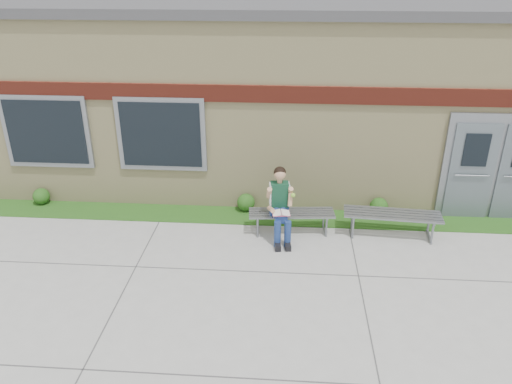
{
  "coord_description": "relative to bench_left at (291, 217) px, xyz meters",
  "views": [
    {
      "loc": [
        -0.28,
        -6.93,
        5.08
      ],
      "look_at": [
        -0.9,
        1.7,
        1.01
      ],
      "focal_mm": 35.0,
      "sensor_mm": 36.0,
      "label": 1
    }
  ],
  "objects": [
    {
      "name": "bench_left",
      "position": [
        0.0,
        0.0,
        0.0
      ],
      "size": [
        1.75,
        0.62,
        0.45
      ],
      "rotation": [
        0.0,
        0.0,
        0.09
      ],
      "color": "slate",
      "rests_on": "ground"
    },
    {
      "name": "grass_strip",
      "position": [
        0.2,
        0.6,
        -0.33
      ],
      "size": [
        16.0,
        0.8,
        0.02
      ],
      "primitive_type": "cube",
      "color": "#165418",
      "rests_on": "ground"
    },
    {
      "name": "shrub_east",
      "position": [
        1.88,
        0.85,
        -0.13
      ],
      "size": [
        0.39,
        0.39,
        0.39
      ],
      "primitive_type": "sphere",
      "color": "#165418",
      "rests_on": "grass_strip"
    },
    {
      "name": "school_building",
      "position": [
        0.2,
        3.99,
        1.76
      ],
      "size": [
        16.2,
        6.22,
        4.2
      ],
      "color": "beige",
      "rests_on": "ground"
    },
    {
      "name": "bench_right",
      "position": [
        2.0,
        0.0,
        0.04
      ],
      "size": [
        1.94,
        0.67,
        0.49
      ],
      "rotation": [
        0.0,
        0.0,
        -0.08
      ],
      "color": "slate",
      "rests_on": "ground"
    },
    {
      "name": "shrub_mid",
      "position": [
        -1.0,
        0.85,
        -0.13
      ],
      "size": [
        0.39,
        0.39,
        0.39
      ],
      "primitive_type": "sphere",
      "color": "#165418",
      "rests_on": "grass_strip"
    },
    {
      "name": "girl",
      "position": [
        -0.23,
        -0.22,
        0.39
      ],
      "size": [
        0.57,
        0.93,
        1.45
      ],
      "rotation": [
        0.0,
        0.0,
        0.12
      ],
      "color": "navy",
      "rests_on": "ground"
    },
    {
      "name": "ground",
      "position": [
        0.2,
        -2.0,
        -0.34
      ],
      "size": [
        80.0,
        80.0,
        0.0
      ],
      "primitive_type": "plane",
      "color": "#9E9E99",
      "rests_on": "ground"
    },
    {
      "name": "shrub_west",
      "position": [
        -5.65,
        0.85,
        -0.14
      ],
      "size": [
        0.37,
        0.37,
        0.37
      ],
      "primitive_type": "sphere",
      "color": "#165418",
      "rests_on": "grass_strip"
    }
  ]
}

